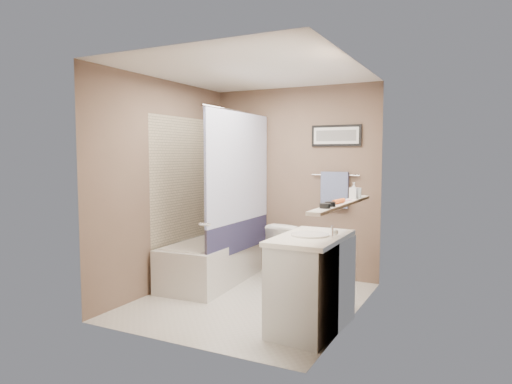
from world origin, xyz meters
The scene contains 33 objects.
ground centered at (0.00, 0.00, 0.00)m, with size 2.50×2.50×0.00m, color beige.
ceiling centered at (0.00, 0.00, 2.38)m, with size 2.20×2.50×0.04m, color white.
wall_back centered at (0.00, 1.23, 1.20)m, with size 2.20×0.04×2.40m, color brown.
wall_front centered at (0.00, -1.23, 1.20)m, with size 2.20×0.04×2.40m, color brown.
wall_left centered at (-1.08, 0.00, 1.20)m, with size 0.04×2.50×2.40m, color brown.
wall_right centered at (1.08, 0.00, 1.20)m, with size 0.04×2.50×2.40m, color brown.
tile_surround centered at (-1.09, 0.50, 1.00)m, with size 0.02×1.55×2.00m, color #B7A88A.
curtain_rod centered at (-0.40, 0.50, 2.05)m, with size 0.02×0.02×1.55m, color silver.
curtain_upper centered at (-0.40, 0.50, 1.40)m, with size 0.03×1.45×1.28m, color white.
curtain_lower centered at (-0.40, 0.50, 0.58)m, with size 0.03×1.45×0.36m, color #2B294D.
mirror centered at (1.09, -0.15, 1.62)m, with size 0.02×1.60×1.00m, color silver.
shelf centered at (1.04, -0.15, 1.10)m, with size 0.12×1.60×0.03m, color silver.
towel_bar centered at (0.55, 1.22, 1.30)m, with size 0.02×0.02×0.60m, color silver.
towel centered at (0.55, 1.20, 1.12)m, with size 0.34×0.05×0.44m, color #91A4D3.
art_frame centered at (0.55, 1.23, 1.78)m, with size 0.62×0.03×0.26m, color black.
art_mat centered at (0.55, 1.22, 1.78)m, with size 0.56×0.00×0.20m, color white.
art_image centered at (0.55, 1.22, 1.78)m, with size 0.50×0.00×0.13m, color #595959.
door centered at (0.55, -1.24, 1.00)m, with size 0.80×0.02×2.00m, color silver.
door_handle centered at (0.22, -1.19, 1.00)m, with size 0.02×0.02×0.10m, color silver.
bathtub centered at (-0.75, 0.44, 0.25)m, with size 0.70×1.50×0.50m, color silver.
tub_rim centered at (-0.75, 0.44, 0.50)m, with size 0.56×1.36×0.02m, color silver.
toilet centered at (0.16, 0.90, 0.37)m, with size 0.41×0.72×0.73m, color white.
vanity centered at (0.85, -0.44, 0.40)m, with size 0.50×0.90×0.80m, color silver.
countertop centered at (0.84, -0.44, 0.82)m, with size 0.54×0.96×0.04m, color white.
sink_basin centered at (0.83, -0.44, 0.85)m, with size 0.34×0.34×0.01m, color silver.
faucet_spout centered at (1.03, -0.44, 0.89)m, with size 0.02×0.02×0.10m, color silver.
faucet_knob centered at (1.03, -0.34, 0.87)m, with size 0.05×0.05×0.05m, color silver.
candle_bowl_near centered at (1.04, -0.66, 1.14)m, with size 0.09×0.09×0.04m, color black.
candle_bowl_far centered at (1.04, -0.52, 1.14)m, with size 0.09×0.09×0.04m, color black.
hair_brush_front centered at (1.04, -0.28, 1.14)m, with size 0.04×0.04×0.22m, color orange.
pink_comb centered at (1.04, 0.00, 1.12)m, with size 0.03×0.16×0.01m, color pink.
glass_jar centered at (1.04, 0.38, 1.17)m, with size 0.08×0.08×0.10m, color white.
soap_bottle centered at (1.04, 0.24, 1.20)m, with size 0.07×0.07×0.16m, color #999999.
Camera 1 is at (2.19, -4.19, 1.55)m, focal length 32.00 mm.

